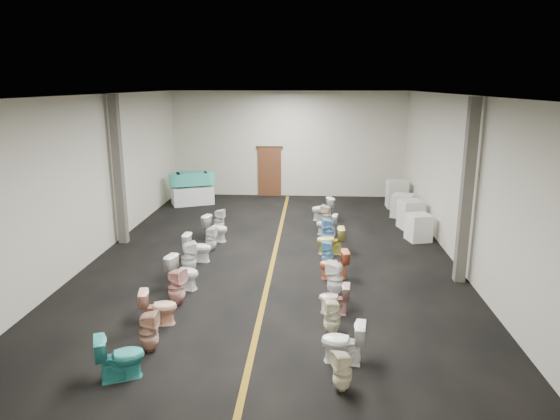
# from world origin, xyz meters

# --- Properties ---
(floor) EXTENTS (16.00, 16.00, 0.00)m
(floor) POSITION_xyz_m (0.00, 0.00, 0.00)
(floor) COLOR black
(floor) RESTS_ON ground
(ceiling) EXTENTS (16.00, 16.00, 0.00)m
(ceiling) POSITION_xyz_m (0.00, 0.00, 4.50)
(ceiling) COLOR black
(ceiling) RESTS_ON ground
(wall_back) EXTENTS (10.00, 0.00, 10.00)m
(wall_back) POSITION_xyz_m (0.00, 8.00, 2.25)
(wall_back) COLOR beige
(wall_back) RESTS_ON ground
(wall_front) EXTENTS (10.00, 0.00, 10.00)m
(wall_front) POSITION_xyz_m (0.00, -8.00, 2.25)
(wall_front) COLOR beige
(wall_front) RESTS_ON ground
(wall_left) EXTENTS (0.00, 16.00, 16.00)m
(wall_left) POSITION_xyz_m (-5.00, 0.00, 2.25)
(wall_left) COLOR beige
(wall_left) RESTS_ON ground
(wall_right) EXTENTS (0.00, 16.00, 16.00)m
(wall_right) POSITION_xyz_m (5.00, 0.00, 2.25)
(wall_right) COLOR beige
(wall_right) RESTS_ON ground
(aisle_stripe) EXTENTS (0.12, 15.60, 0.01)m
(aisle_stripe) POSITION_xyz_m (0.00, 0.00, 0.00)
(aisle_stripe) COLOR #7F5C12
(aisle_stripe) RESTS_ON floor
(back_door) EXTENTS (1.00, 0.10, 2.10)m
(back_door) POSITION_xyz_m (-0.80, 7.94, 1.05)
(back_door) COLOR #562D19
(back_door) RESTS_ON floor
(door_frame) EXTENTS (1.15, 0.08, 0.10)m
(door_frame) POSITION_xyz_m (-0.80, 7.95, 2.12)
(door_frame) COLOR #331C11
(door_frame) RESTS_ON back_door
(column_left) EXTENTS (0.25, 0.25, 4.50)m
(column_left) POSITION_xyz_m (-4.75, 1.00, 2.25)
(column_left) COLOR #59544C
(column_left) RESTS_ON floor
(column_right) EXTENTS (0.25, 0.25, 4.50)m
(column_right) POSITION_xyz_m (4.75, -1.50, 2.25)
(column_right) COLOR #59544C
(column_right) RESTS_ON floor
(display_table) EXTENTS (1.81, 1.42, 0.72)m
(display_table) POSITION_xyz_m (-3.80, 6.12, 0.36)
(display_table) COLOR white
(display_table) RESTS_ON floor
(bathtub) EXTENTS (1.78, 1.09, 0.55)m
(bathtub) POSITION_xyz_m (-3.80, 6.12, 1.07)
(bathtub) COLOR #44C3AF
(bathtub) RESTS_ON display_table
(appliance_crate_a) EXTENTS (0.80, 0.80, 0.85)m
(appliance_crate_a) POSITION_xyz_m (4.40, 1.78, 0.42)
(appliance_crate_a) COLOR white
(appliance_crate_a) RESTS_ON floor
(appliance_crate_b) EXTENTS (0.85, 0.85, 0.97)m
(appliance_crate_b) POSITION_xyz_m (4.40, 3.15, 0.48)
(appliance_crate_b) COLOR silver
(appliance_crate_b) RESTS_ON floor
(appliance_crate_c) EXTENTS (0.97, 0.97, 0.84)m
(appliance_crate_c) POSITION_xyz_m (4.40, 4.66, 0.42)
(appliance_crate_c) COLOR silver
(appliance_crate_c) RESTS_ON floor
(appliance_crate_d) EXTENTS (0.77, 0.77, 1.08)m
(appliance_crate_d) POSITION_xyz_m (4.40, 6.09, 0.54)
(appliance_crate_d) COLOR beige
(appliance_crate_d) RESTS_ON floor
(toilet_left_0) EXTENTS (0.89, 0.72, 0.80)m
(toilet_left_0) POSITION_xyz_m (-2.08, -6.21, 0.40)
(toilet_left_0) COLOR teal
(toilet_left_0) RESTS_ON floor
(toilet_left_1) EXTENTS (0.37, 0.36, 0.78)m
(toilet_left_1) POSITION_xyz_m (-1.88, -5.33, 0.39)
(toilet_left_1) COLOR tan
(toilet_left_1) RESTS_ON floor
(toilet_left_2) EXTENTS (0.81, 0.56, 0.75)m
(toilet_left_2) POSITION_xyz_m (-2.03, -4.27, 0.38)
(toilet_left_2) COLOR #FFBA9B
(toilet_left_2) RESTS_ON floor
(toilet_left_3) EXTENTS (0.49, 0.49, 0.84)m
(toilet_left_3) POSITION_xyz_m (-1.91, -3.32, 0.42)
(toilet_left_3) COLOR #ECACA4
(toilet_left_3) RESTS_ON floor
(toilet_left_4) EXTENTS (0.88, 0.64, 0.81)m
(toilet_left_4) POSITION_xyz_m (-2.00, -2.42, 0.40)
(toilet_left_4) COLOR white
(toilet_left_4) RESTS_ON floor
(toilet_left_5) EXTENTS (0.51, 0.51, 0.84)m
(toilet_left_5) POSITION_xyz_m (-2.11, -1.42, 0.42)
(toilet_left_5) COLOR white
(toilet_left_5) RESTS_ON floor
(toilet_left_6) EXTENTS (0.80, 0.49, 0.78)m
(toilet_left_6) POSITION_xyz_m (-2.07, -0.52, 0.39)
(toilet_left_6) COLOR white
(toilet_left_6) RESTS_ON floor
(toilet_left_7) EXTENTS (0.36, 0.35, 0.71)m
(toilet_left_7) POSITION_xyz_m (-1.89, 0.41, 0.36)
(toilet_left_7) COLOR white
(toilet_left_7) RESTS_ON floor
(toilet_left_8) EXTENTS (0.88, 0.65, 0.80)m
(toilet_left_8) POSITION_xyz_m (-1.93, 1.32, 0.40)
(toilet_left_8) COLOR white
(toilet_left_8) RESTS_ON floor
(toilet_left_9) EXTENTS (0.41, 0.40, 0.78)m
(toilet_left_9) POSITION_xyz_m (-2.00, 2.29, 0.39)
(toilet_left_9) COLOR silver
(toilet_left_9) RESTS_ON floor
(toilet_right_0) EXTENTS (0.41, 0.40, 0.69)m
(toilet_right_0) POSITION_xyz_m (1.58, -6.33, 0.34)
(toilet_right_0) COLOR beige
(toilet_right_0) RESTS_ON floor
(toilet_right_1) EXTENTS (0.82, 0.54, 0.78)m
(toilet_right_1) POSITION_xyz_m (1.64, -5.48, 0.39)
(toilet_right_1) COLOR white
(toilet_right_1) RESTS_ON floor
(toilet_right_2) EXTENTS (0.42, 0.41, 0.74)m
(toilet_right_2) POSITION_xyz_m (1.48, -4.47, 0.37)
(toilet_right_2) COLOR #F5EFCD
(toilet_right_2) RESTS_ON floor
(toilet_right_3) EXTENTS (0.69, 0.43, 0.67)m
(toilet_right_3) POSITION_xyz_m (1.56, -3.54, 0.34)
(toilet_right_3) COLOR #D19992
(toilet_right_3) RESTS_ON floor
(toilet_right_4) EXTENTS (0.49, 0.49, 0.83)m
(toilet_right_4) POSITION_xyz_m (1.62, -2.61, 0.41)
(toilet_right_4) COLOR white
(toilet_right_4) RESTS_ON floor
(toilet_right_5) EXTENTS (0.77, 0.50, 0.74)m
(toilet_right_5) POSITION_xyz_m (1.64, -1.55, 0.37)
(toilet_right_5) COLOR #E07140
(toilet_right_5) RESTS_ON floor
(toilet_right_6) EXTENTS (0.34, 0.33, 0.71)m
(toilet_right_6) POSITION_xyz_m (1.50, -0.67, 0.36)
(toilet_right_6) COLOR #69B6E0
(toilet_right_6) RESTS_ON floor
(toilet_right_7) EXTENTS (0.80, 0.47, 0.80)m
(toilet_right_7) POSITION_xyz_m (1.61, 0.32, 0.40)
(toilet_right_7) COLOR #E0CF59
(toilet_right_7) RESTS_ON floor
(toilet_right_8) EXTENTS (0.42, 0.41, 0.82)m
(toilet_right_8) POSITION_xyz_m (1.56, 1.22, 0.41)
(toilet_right_8) COLOR #6AA6E3
(toilet_right_8) RESTS_ON floor
(toilet_right_9) EXTENTS (0.75, 0.52, 0.71)m
(toilet_right_9) POSITION_xyz_m (1.55, 2.18, 0.35)
(toilet_right_9) COLOR white
(toilet_right_9) RESTS_ON floor
(toilet_right_10) EXTENTS (0.45, 0.45, 0.75)m
(toilet_right_10) POSITION_xyz_m (1.57, 3.21, 0.38)
(toilet_right_10) COLOR beige
(toilet_right_10) RESTS_ON floor
(toilet_right_11) EXTENTS (0.90, 0.71, 0.80)m
(toilet_right_11) POSITION_xyz_m (1.44, 4.04, 0.40)
(toilet_right_11) COLOR white
(toilet_right_11) RESTS_ON floor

